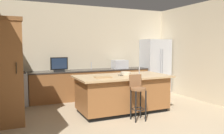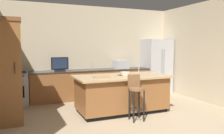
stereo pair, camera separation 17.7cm
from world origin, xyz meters
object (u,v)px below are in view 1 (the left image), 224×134
(range_oven, at_px, (13,89))
(microwave, at_px, (120,64))
(cell_phone, at_px, (121,75))
(cutting_board, at_px, (103,77))
(tv_monitor, at_px, (59,65))
(fruit_bowl, at_px, (126,73))
(cabinet_tower, at_px, (6,70))
(bar_stool_center, at_px, (138,93))
(kitchen_island, at_px, (122,93))
(refrigerator, at_px, (155,66))

(range_oven, distance_m, microwave, 3.35)
(range_oven, distance_m, cell_phone, 3.04)
(microwave, relative_size, cutting_board, 1.21)
(tv_monitor, height_order, fruit_bowl, tv_monitor)
(cabinet_tower, bearing_deg, fruit_bowl, 0.54)
(cabinet_tower, xyz_separation_m, cell_phone, (2.62, -0.02, -0.23))
(bar_stool_center, distance_m, cutting_board, 0.90)
(kitchen_island, xyz_separation_m, refrigerator, (2.18, 1.70, 0.48))
(tv_monitor, bearing_deg, kitchen_island, -54.09)
(bar_stool_center, bearing_deg, cell_phone, 95.18)
(microwave, xyz_separation_m, bar_stool_center, (-0.79, -2.49, -0.43))
(kitchen_island, height_order, fruit_bowl, fruit_bowl)
(range_oven, distance_m, cutting_board, 2.74)
(tv_monitor, xyz_separation_m, bar_stool_center, (1.23, -2.44, -0.49))
(refrigerator, height_order, fruit_bowl, refrigerator)
(microwave, bearing_deg, refrigerator, -1.94)
(fruit_bowl, bearing_deg, microwave, 68.78)
(fruit_bowl, bearing_deg, cutting_board, -161.73)
(bar_stool_center, xyz_separation_m, cell_phone, (-0.02, 0.80, 0.31))
(range_oven, height_order, tv_monitor, tv_monitor)
(tv_monitor, height_order, bar_stool_center, tv_monitor)
(microwave, bearing_deg, tv_monitor, -178.53)
(range_oven, distance_m, cabinet_tower, 1.81)
(bar_stool_center, bearing_deg, refrigerator, 51.93)
(refrigerator, xyz_separation_m, tv_monitor, (-3.41, -0.00, 0.15))
(refrigerator, distance_m, microwave, 1.40)
(microwave, bearing_deg, cabinet_tower, -154.10)
(kitchen_island, distance_m, refrigerator, 2.81)
(refrigerator, bearing_deg, cutting_board, -146.37)
(kitchen_island, distance_m, range_oven, 3.06)
(range_oven, xyz_separation_m, fruit_bowl, (2.66, -1.64, 0.49))
(bar_stool_center, bearing_deg, cutting_board, 137.06)
(range_oven, xyz_separation_m, microwave, (3.30, 0.00, 0.59))
(fruit_bowl, xyz_separation_m, cell_phone, (-0.17, -0.05, -0.03))
(refrigerator, distance_m, range_oven, 4.72)
(kitchen_island, bearing_deg, tv_monitor, 125.91)
(range_oven, height_order, cutting_board, cutting_board)
(kitchen_island, height_order, tv_monitor, tv_monitor)
(refrigerator, bearing_deg, bar_stool_center, -131.70)
(range_oven, bearing_deg, bar_stool_center, -44.75)
(kitchen_island, height_order, refrigerator, refrigerator)
(cabinet_tower, relative_size, microwave, 4.63)
(fruit_bowl, bearing_deg, range_oven, 148.40)
(tv_monitor, relative_size, cutting_board, 1.28)
(kitchen_island, bearing_deg, cell_phone, 107.73)
(range_oven, bearing_deg, cutting_board, -44.18)
(kitchen_island, xyz_separation_m, bar_stool_center, (0.00, -0.74, 0.15))
(microwave, distance_m, bar_stool_center, 2.65)
(kitchen_island, xyz_separation_m, range_oven, (-2.51, 1.75, -0.01))
(microwave, bearing_deg, bar_stool_center, -107.54)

